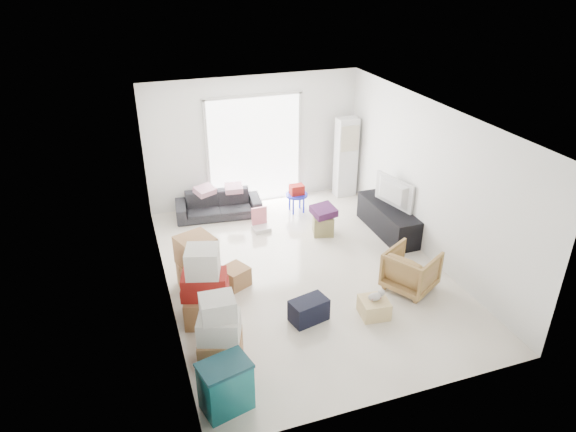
% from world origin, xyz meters
% --- Properties ---
extents(room_shell, '(4.98, 6.48, 3.18)m').
position_xyz_m(room_shell, '(0.00, 0.00, 1.35)').
color(room_shell, white).
rests_on(room_shell, ground).
extents(sliding_door, '(2.10, 0.04, 2.33)m').
position_xyz_m(sliding_door, '(0.00, 2.98, 1.24)').
color(sliding_door, white).
rests_on(sliding_door, room_shell).
extents(ac_tower, '(0.45, 0.30, 1.75)m').
position_xyz_m(ac_tower, '(1.95, 2.65, 0.88)').
color(ac_tower, silver).
rests_on(ac_tower, room_shell).
extents(tv_console, '(0.49, 1.65, 0.55)m').
position_xyz_m(tv_console, '(2.00, 0.77, 0.27)').
color(tv_console, black).
rests_on(tv_console, room_shell).
extents(television, '(0.77, 1.08, 0.13)m').
position_xyz_m(television, '(2.00, 0.77, 0.61)').
color(television, black).
rests_on(television, tv_console).
extents(sofa, '(1.76, 0.69, 0.67)m').
position_xyz_m(sofa, '(-0.93, 2.50, 0.33)').
color(sofa, '#2B2C31').
rests_on(sofa, room_shell).
extents(pillow_left, '(0.51, 0.47, 0.13)m').
position_xyz_m(pillow_left, '(-1.18, 2.54, 0.73)').
color(pillow_left, '#BB8898').
rests_on(pillow_left, sofa).
extents(pillow_right, '(0.36, 0.30, 0.11)m').
position_xyz_m(pillow_right, '(-0.60, 2.47, 0.73)').
color(pillow_right, '#BB8898').
rests_on(pillow_right, sofa).
extents(armchair, '(0.95, 0.96, 0.74)m').
position_xyz_m(armchair, '(1.43, -1.01, 0.37)').
color(armchair, '#A27548').
rests_on(armchair, room_shell).
extents(storage_bins, '(0.66, 0.54, 0.67)m').
position_xyz_m(storage_bins, '(-1.90, -2.46, 0.34)').
color(storage_bins, '#13656A').
rests_on(storage_bins, room_shell).
extents(box_stack_a, '(0.67, 0.60, 1.05)m').
position_xyz_m(box_stack_a, '(-1.80, -1.72, 0.47)').
color(box_stack_a, olive).
rests_on(box_stack_a, room_shell).
extents(box_stack_b, '(0.75, 0.73, 1.20)m').
position_xyz_m(box_stack_b, '(-1.80, -0.75, 0.52)').
color(box_stack_b, olive).
rests_on(box_stack_b, room_shell).
extents(box_stack_c, '(0.67, 0.67, 0.90)m').
position_xyz_m(box_stack_c, '(-1.77, 0.13, 0.44)').
color(box_stack_c, olive).
rests_on(box_stack_c, room_shell).
extents(loose_box, '(0.52, 0.52, 0.32)m').
position_xyz_m(loose_box, '(-1.20, -0.02, 0.16)').
color(loose_box, olive).
rests_on(loose_box, room_shell).
extents(duffel_bag, '(0.60, 0.44, 0.35)m').
position_xyz_m(duffel_bag, '(-0.40, -1.25, 0.17)').
color(duffel_bag, black).
rests_on(duffel_bag, room_shell).
extents(ottoman, '(0.47, 0.47, 0.38)m').
position_xyz_m(ottoman, '(0.81, 1.12, 0.19)').
color(ottoman, olive).
rests_on(ottoman, room_shell).
extents(blanket, '(0.45, 0.45, 0.14)m').
position_xyz_m(blanket, '(0.81, 1.12, 0.45)').
color(blanket, '#451C48').
rests_on(blanket, ottoman).
extents(kids_table, '(0.46, 0.46, 0.60)m').
position_xyz_m(kids_table, '(0.65, 2.18, 0.42)').
color(kids_table, '#1D25C9').
rests_on(kids_table, room_shell).
extents(toy_walker, '(0.35, 0.31, 0.44)m').
position_xyz_m(toy_walker, '(-0.28, 1.66, 0.12)').
color(toy_walker, silver).
rests_on(toy_walker, room_shell).
extents(wood_crate, '(0.45, 0.45, 0.27)m').
position_xyz_m(wood_crate, '(0.56, -1.46, 0.13)').
color(wood_crate, '#E2C682').
rests_on(wood_crate, room_shell).
extents(plush_bunny, '(0.28, 0.16, 0.14)m').
position_xyz_m(plush_bunny, '(0.59, -1.45, 0.33)').
color(plush_bunny, '#B2ADA8').
rests_on(plush_bunny, wood_crate).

